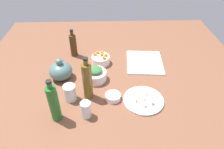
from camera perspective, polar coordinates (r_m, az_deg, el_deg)
The scene contains 29 objects.
tabletop at distance 136.83cm, azimuth 0.00°, elevation -2.14°, with size 190.00×190.00×3.00cm, color brown.
cutting_board at distance 153.69cm, azimuth 9.04°, elevation 3.39°, with size 29.52×25.59×1.00cm, color white.
plate_tofu at distance 122.97cm, azimuth 8.72°, elevation -7.07°, with size 23.81×23.81×1.20cm, color white.
bowl_greens at distance 135.26cm, azimuth -4.66°, elevation -0.31°, with size 14.82×14.82×6.25cm, color white.
bowl_carrots at distance 150.31cm, azimuth -3.16°, elevation 4.11°, with size 13.21×13.21×5.87cm, color white.
bowl_small_side at distance 122.00cm, azimuth 0.11°, elevation -6.22°, with size 9.18×9.18×3.39cm, color white.
teapot at distance 138.61cm, azimuth -14.07°, elevation 1.03°, with size 16.75×15.12×15.18cm.
bottle_0 at distance 117.55cm, azimuth -6.86°, elevation -1.70°, with size 5.62×5.62×27.73cm.
bottle_1 at distance 158.71cm, azimuth -10.72°, elevation 8.10°, with size 5.07×5.07×21.63cm.
bottle_2 at distance 109.01cm, azimuth -15.88°, elevation -7.64°, with size 5.46×5.46×26.18cm.
drinking_glass_0 at distance 111.63cm, azimuth -7.26°, elevation -9.65°, with size 5.62×5.62×9.78cm, color white.
drinking_glass_1 at distance 122.23cm, azimuth -11.61°, elevation -4.97°, with size 7.24×7.24×10.00cm, color white.
carrot_cube_0 at distance 148.41cm, azimuth -1.71°, elevation 5.43°, with size 1.80×1.80×1.80cm, color orange.
carrot_cube_1 at distance 148.98cm, azimuth -2.87°, elevation 5.54°, with size 1.80×1.80×1.80cm, color orange.
carrot_cube_2 at distance 149.62cm, azimuth -4.74°, elevation 5.60°, with size 1.80×1.80×1.80cm, color orange.
carrot_cube_3 at distance 151.63cm, azimuth -3.96°, elevation 6.13°, with size 1.80×1.80×1.80cm, color orange.
carrot_cube_4 at distance 145.25cm, azimuth -2.16°, elevation 4.61°, with size 1.80×1.80×1.80cm, color orange.
carrot_cube_5 at distance 151.74cm, azimuth -2.80°, elevation 6.21°, with size 1.80×1.80×1.80cm, color orange.
chopped_greens_mound at distance 132.37cm, azimuth -4.76°, elevation 1.29°, with size 9.65×9.31×3.21cm, color #376A36.
tofu_cube_0 at distance 121.69cm, azimuth 8.71°, elevation -6.54°, with size 2.20×2.20×2.20cm, color #F8E6CA.
tofu_cube_1 at distance 120.13cm, azimuth 10.96°, elevation -7.61°, with size 2.20×2.20×2.20cm, color silver.
tofu_cube_2 at distance 122.85cm, azimuth 6.90°, elevation -5.80°, with size 2.20×2.20×2.20cm, color white.
tofu_cube_3 at distance 125.30cm, azimuth 9.31°, elevation -5.02°, with size 2.20×2.20×2.20cm, color white.
tofu_cube_4 at distance 123.03cm, azimuth 10.76°, elevation -6.23°, with size 2.20×2.20×2.20cm, color white.
tofu_cube_5 at distance 118.07cm, azimuth 8.85°, elevation -8.31°, with size 2.20×2.20×2.20cm, color white.
tofu_cube_6 at distance 120.30cm, azimuth 6.50°, elevation -6.93°, with size 2.20×2.20×2.20cm, color white.
dumpling_0 at distance 160.73cm, azimuth 11.31°, elevation 5.49°, with size 4.82×4.62×2.22cm, color beige.
dumpling_1 at distance 146.75cm, azimuth 8.64°, elevation 2.32°, with size 5.55×4.89×2.18cm, color beige.
dumpling_2 at distance 150.99cm, azimuth 11.67°, elevation 3.16°, with size 5.96×5.21×2.60cm, color beige.
Camera 1 is at (-104.16, 3.29, 90.18)cm, focal length 32.87 mm.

